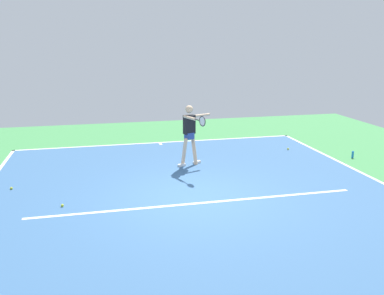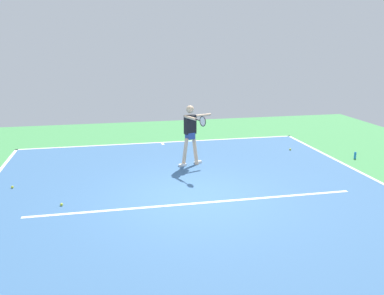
# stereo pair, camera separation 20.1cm
# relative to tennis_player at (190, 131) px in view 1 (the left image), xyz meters

# --- Properties ---
(ground_plane) EXTENTS (19.83, 19.83, 0.00)m
(ground_plane) POSITION_rel_tennis_player_xyz_m (0.48, 2.68, -1.07)
(ground_plane) COLOR #428E4C
(court_surface) EXTENTS (10.31, 11.52, 0.00)m
(court_surface) POSITION_rel_tennis_player_xyz_m (0.48, 2.68, -1.06)
(court_surface) COLOR #38608E
(court_surface) RESTS_ON ground_plane
(court_line_baseline_near) EXTENTS (10.31, 0.10, 0.01)m
(court_line_baseline_near) POSITION_rel_tennis_player_xyz_m (0.48, -3.03, -1.06)
(court_line_baseline_near) COLOR white
(court_line_baseline_near) RESTS_ON ground_plane
(court_line_sideline_left) EXTENTS (0.10, 11.52, 0.01)m
(court_line_sideline_left) POSITION_rel_tennis_player_xyz_m (-4.63, 2.68, -1.06)
(court_line_sideline_left) COLOR white
(court_line_sideline_left) RESTS_ON ground_plane
(court_line_service) EXTENTS (7.73, 0.10, 0.01)m
(court_line_service) POSITION_rel_tennis_player_xyz_m (0.48, 3.02, -1.06)
(court_line_service) COLOR white
(court_line_service) RESTS_ON ground_plane
(court_line_centre_mark) EXTENTS (0.10, 0.30, 0.01)m
(court_line_centre_mark) POSITION_rel_tennis_player_xyz_m (0.48, -2.83, -1.06)
(court_line_centre_mark) COLOR white
(court_line_centre_mark) RESTS_ON ground_plane
(tennis_player) EXTENTS (1.09, 1.36, 1.84)m
(tennis_player) POSITION_rel_tennis_player_xyz_m (0.00, 0.00, 0.00)
(tennis_player) COLOR beige
(tennis_player) RESTS_ON ground_plane
(tennis_ball_centre_court) EXTENTS (0.07, 0.07, 0.07)m
(tennis_ball_centre_court) POSITION_rel_tennis_player_xyz_m (3.56, 2.52, -1.03)
(tennis_ball_centre_court) COLOR #CCE033
(tennis_ball_centre_court) RESTS_ON ground_plane
(tennis_ball_far_corner) EXTENTS (0.07, 0.07, 0.07)m
(tennis_ball_far_corner) POSITION_rel_tennis_player_xyz_m (-3.72, -0.98, -1.03)
(tennis_ball_far_corner) COLOR yellow
(tennis_ball_far_corner) RESTS_ON ground_plane
(tennis_ball_near_player) EXTENTS (0.07, 0.07, 0.07)m
(tennis_ball_near_player) POSITION_rel_tennis_player_xyz_m (4.91, 1.06, -1.03)
(tennis_ball_near_player) COLOR yellow
(tennis_ball_near_player) RESTS_ON ground_plane
(water_bottle) EXTENTS (0.07, 0.07, 0.22)m
(water_bottle) POSITION_rel_tennis_player_xyz_m (-5.30, 0.42, -0.96)
(water_bottle) COLOR blue
(water_bottle) RESTS_ON ground_plane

